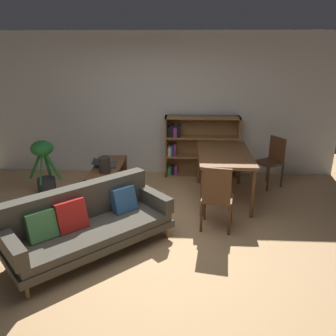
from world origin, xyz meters
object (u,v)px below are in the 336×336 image
at_px(desk_speaker, 104,165).
at_px(bookshelf, 198,146).
at_px(open_laptop, 106,164).
at_px(dining_chair_far, 217,195).
at_px(fabric_couch, 87,222).
at_px(dining_chair_near, 272,159).
at_px(potted_floor_plant, 44,163).
at_px(media_console, 108,181).
at_px(dining_table, 224,157).

distance_m(desk_speaker, bookshelf, 2.05).
bearing_deg(open_laptop, dining_chair_far, -32.67).
height_order(fabric_couch, dining_chair_far, dining_chair_far).
distance_m(fabric_couch, dining_chair_near, 3.56).
relative_size(desk_speaker, potted_floor_plant, 0.27).
bearing_deg(open_laptop, bookshelf, 33.10).
distance_m(media_console, dining_chair_near, 2.95).
bearing_deg(potted_floor_plant, open_laptop, -1.81).
bearing_deg(potted_floor_plant, desk_speaker, -17.72).
bearing_deg(open_laptop, media_console, -61.14).
distance_m(open_laptop, desk_speaker, 0.35).
bearing_deg(potted_floor_plant, bookshelf, 20.50).
relative_size(media_console, dining_chair_near, 1.39).
bearing_deg(media_console, open_laptop, 118.86).
xyz_separation_m(media_console, dining_chair_far, (1.75, -1.08, 0.27)).
distance_m(dining_table, bookshelf, 1.19).
height_order(fabric_couch, media_console, fabric_couch).
bearing_deg(open_laptop, fabric_couch, -85.42).
bearing_deg(potted_floor_plant, dining_table, -2.18).
bearing_deg(fabric_couch, desk_speaker, 93.39).
bearing_deg(dining_chair_near, dining_chair_far, -123.90).
bearing_deg(potted_floor_plant, fabric_couch, -54.75).
relative_size(media_console, dining_chair_far, 1.31).
xyz_separation_m(fabric_couch, media_console, (-0.11, 1.64, -0.12)).
bearing_deg(fabric_couch, media_console, 93.69).
bearing_deg(media_console, dining_table, -0.82).
height_order(dining_chair_far, bookshelf, bookshelf).
distance_m(desk_speaker, dining_chair_near, 2.98).
xyz_separation_m(fabric_couch, bookshelf, (1.45, 2.73, 0.21)).
xyz_separation_m(potted_floor_plant, dining_table, (3.06, -0.12, 0.20)).
relative_size(potted_floor_plant, dining_chair_far, 0.98).
bearing_deg(dining_chair_near, potted_floor_plant, -172.77).
bearing_deg(dining_chair_near, dining_table, -146.32).
distance_m(dining_table, dining_chair_near, 1.14).
height_order(dining_chair_near, dining_chair_far, dining_chair_far).
height_order(potted_floor_plant, dining_table, potted_floor_plant).
bearing_deg(bookshelf, desk_speaker, -138.29).
relative_size(desk_speaker, dining_table, 0.18).
bearing_deg(potted_floor_plant, dining_chair_near, 7.23).
height_order(fabric_couch, desk_speaker, fabric_couch).
xyz_separation_m(potted_floor_plant, bookshelf, (2.67, 1.00, 0.06)).
bearing_deg(media_console, potted_floor_plant, 175.45).
height_order(open_laptop, dining_table, dining_table).
height_order(media_console, dining_chair_near, dining_chair_near).
xyz_separation_m(dining_table, dining_chair_near, (0.93, 0.62, -0.22)).
bearing_deg(dining_chair_near, fabric_couch, -141.07).
bearing_deg(dining_chair_far, potted_floor_plant, 157.72).
bearing_deg(dining_table, desk_speaker, -172.61).
relative_size(media_console, desk_speaker, 4.96).
bearing_deg(fabric_couch, dining_table, 41.34).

